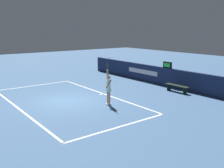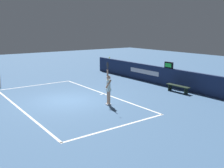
{
  "view_description": "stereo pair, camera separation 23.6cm",
  "coord_description": "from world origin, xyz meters",
  "px_view_note": "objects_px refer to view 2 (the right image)",
  "views": [
    {
      "loc": [
        12.95,
        -6.51,
        4.11
      ],
      "look_at": [
        2.29,
        1.58,
        1.18
      ],
      "focal_mm": 40.91,
      "sensor_mm": 36.0,
      "label": 1
    },
    {
      "loc": [
        13.09,
        -6.32,
        4.11
      ],
      "look_at": [
        2.29,
        1.58,
        1.18
      ],
      "focal_mm": 40.91,
      "sensor_mm": 36.0,
      "label": 2
    }
  ],
  "objects_px": {
    "speed_display": "(169,65)",
    "courtside_bench_near": "(178,87)",
    "tennis_player": "(108,88)",
    "tennis_ball": "(109,58)"
  },
  "relations": [
    {
      "from": "speed_display",
      "to": "courtside_bench_near",
      "type": "distance_m",
      "value": 2.12
    },
    {
      "from": "tennis_player",
      "to": "tennis_ball",
      "type": "distance_m",
      "value": 1.67
    },
    {
      "from": "speed_display",
      "to": "courtside_bench_near",
      "type": "bearing_deg",
      "value": -27.0
    },
    {
      "from": "tennis_player",
      "to": "courtside_bench_near",
      "type": "height_order",
      "value": "tennis_player"
    },
    {
      "from": "tennis_ball",
      "to": "courtside_bench_near",
      "type": "bearing_deg",
      "value": 88.85
    },
    {
      "from": "speed_display",
      "to": "tennis_ball",
      "type": "relative_size",
      "value": 10.87
    },
    {
      "from": "speed_display",
      "to": "tennis_ball",
      "type": "distance_m",
      "value": 6.48
    },
    {
      "from": "tennis_player",
      "to": "courtside_bench_near",
      "type": "bearing_deg",
      "value": 85.98
    },
    {
      "from": "courtside_bench_near",
      "to": "speed_display",
      "type": "bearing_deg",
      "value": 153.0
    },
    {
      "from": "tennis_player",
      "to": "tennis_ball",
      "type": "bearing_deg",
      "value": -23.89
    }
  ]
}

